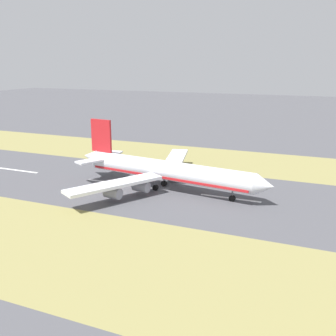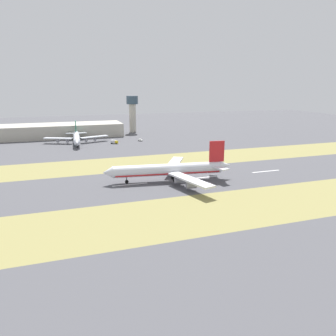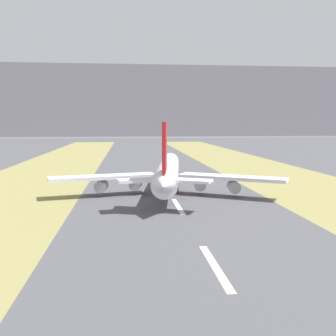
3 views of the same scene
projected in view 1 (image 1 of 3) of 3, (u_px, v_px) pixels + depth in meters
name	position (u px, v px, depth m)	size (l,w,h in m)	color
ground_plane	(164.00, 190.00, 122.83)	(800.00, 800.00, 0.00)	#4C4C51
grass_median_west	(207.00, 158.00, 162.92)	(40.00, 600.00, 0.01)	olive
grass_median_east	(80.00, 251.00, 82.74)	(40.00, 600.00, 0.01)	olive
centreline_dash_near	(18.00, 170.00, 144.84)	(1.20, 18.00, 0.01)	silver
centreline_dash_mid	(112.00, 183.00, 129.90)	(1.20, 18.00, 0.01)	silver
centreline_dash_far	(230.00, 198.00, 114.96)	(1.20, 18.00, 0.01)	silver
airplane_main_jet	(163.00, 170.00, 122.14)	(63.56, 67.13, 20.20)	silver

